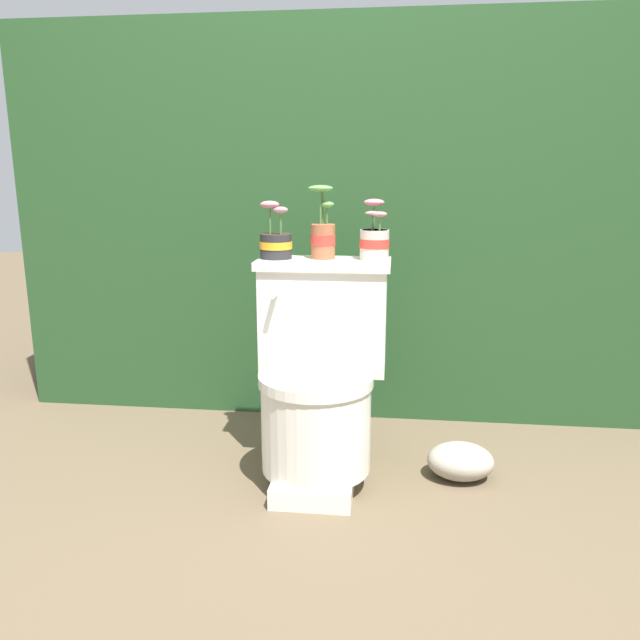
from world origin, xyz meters
The scene contains 7 objects.
ground_plane centered at (0.00, 0.00, 0.00)m, with size 12.00×12.00×0.00m, color brown.
hedge_backdrop centered at (0.00, 0.95, 0.83)m, with size 2.86×0.66×1.66m.
toilet centered at (-0.04, 0.08, 0.35)m, with size 0.47×0.53×0.75m.
potted_plant_left centered at (-0.21, 0.22, 0.81)m, with size 0.12×0.12×0.20m.
potted_plant_midleft centered at (-0.05, 0.24, 0.84)m, with size 0.10×0.09×0.26m.
potted_plant_middle centered at (0.14, 0.23, 0.82)m, with size 0.10×0.11×0.21m.
garden_stone centered at (0.46, 0.10, 0.06)m, with size 0.23×0.19×0.13m.
Camera 1 is at (0.21, -1.96, 1.05)m, focal length 35.00 mm.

